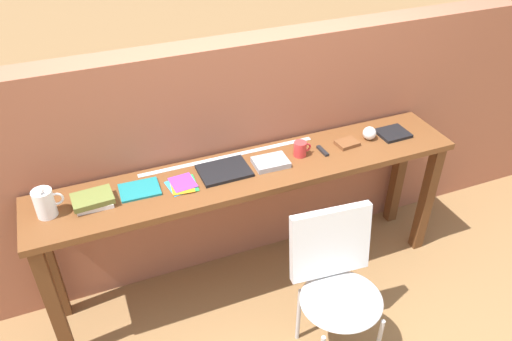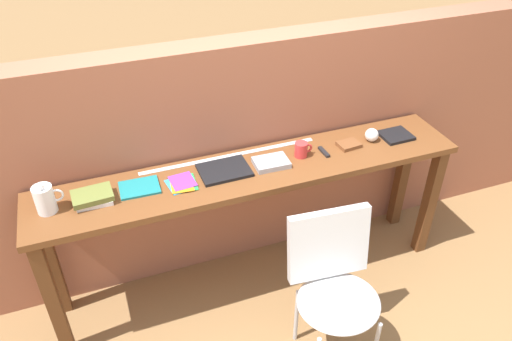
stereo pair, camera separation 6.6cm
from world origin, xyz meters
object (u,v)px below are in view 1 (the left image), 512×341
object	(u,v)px
chair_white_moulded	(337,281)
mug	(301,149)
leather_journal_brown	(347,143)
book_stack_leftmost	(93,200)
book_open_centre	(224,171)
magazine_cycling	(140,190)
multitool_folded	(323,151)
pitcher_white	(45,203)
book_repair_rightmost	(393,133)
sports_ball_small	(369,133)
pamphlet_pile_colourful	(182,185)

from	to	relation	value
chair_white_moulded	mug	xyz separation A→B (m)	(0.10, 0.67, 0.40)
leather_journal_brown	mug	bearing A→B (deg)	173.49
book_stack_leftmost	book_open_centre	world-z (taller)	book_stack_leftmost
magazine_cycling	multitool_folded	distance (m)	1.09
pitcher_white	book_repair_rightmost	world-z (taller)	pitcher_white
sports_ball_small	pitcher_white	bearing A→B (deg)	-179.42
chair_white_moulded	pitcher_white	distance (m)	1.54
leather_journal_brown	book_open_centre	bearing A→B (deg)	173.77
mug	multitool_folded	bearing A→B (deg)	-7.95
book_stack_leftmost	chair_white_moulded	bearing A→B (deg)	-31.14
multitool_folded	leather_journal_brown	world-z (taller)	leather_journal_brown
book_open_centre	mug	xyz separation A→B (m)	(0.47, -0.00, 0.04)
book_open_centre	leather_journal_brown	world-z (taller)	leather_journal_brown
pitcher_white	book_stack_leftmost	size ratio (longest dim) A/B	0.86
pamphlet_pile_colourful	book_repair_rightmost	distance (m)	1.37
pamphlet_pile_colourful	book_repair_rightmost	size ratio (longest dim) A/B	0.96
magazine_cycling	sports_ball_small	size ratio (longest dim) A/B	2.55
pamphlet_pile_colourful	book_open_centre	xyz separation A→B (m)	(0.25, 0.03, 0.00)
mug	leather_journal_brown	xyz separation A→B (m)	(0.32, -0.01, -0.03)
mug	leather_journal_brown	distance (m)	0.32
chair_white_moulded	book_stack_leftmost	world-z (taller)	book_stack_leftmost
book_open_centre	book_repair_rightmost	world-z (taller)	same
multitool_folded	leather_journal_brown	bearing A→B (deg)	4.58
magazine_cycling	mug	distance (m)	0.95
leather_journal_brown	book_repair_rightmost	size ratio (longest dim) A/B	0.70
pitcher_white	leather_journal_brown	distance (m)	1.73
magazine_cycling	book_repair_rightmost	world-z (taller)	book_repair_rightmost
book_stack_leftmost	mug	distance (m)	1.19
pamphlet_pile_colourful	book_repair_rightmost	world-z (taller)	book_repair_rightmost
pitcher_white	pamphlet_pile_colourful	world-z (taller)	pitcher_white
sports_ball_small	book_stack_leftmost	bearing A→B (deg)	-179.41
book_open_centre	mug	bearing A→B (deg)	-1.31
chair_white_moulded	multitool_folded	xyz separation A→B (m)	(0.23, 0.65, 0.36)
pitcher_white	mug	distance (m)	1.41
book_open_centre	mug	distance (m)	0.47
pitcher_white	book_repair_rightmost	xyz separation A→B (m)	(2.06, 0.00, -0.07)
pitcher_white	sports_ball_small	world-z (taller)	pitcher_white
mug	book_repair_rightmost	world-z (taller)	mug
magazine_cycling	sports_ball_small	distance (m)	1.43
chair_white_moulded	multitool_folded	world-z (taller)	multitool_folded
chair_white_moulded	leather_journal_brown	size ratio (longest dim) A/B	6.86
sports_ball_small	book_repair_rightmost	bearing A→B (deg)	-4.93
book_stack_leftmost	book_repair_rightmost	xyz separation A→B (m)	(1.83, 0.00, -0.02)
chair_white_moulded	book_stack_leftmost	xyz separation A→B (m)	(-1.09, 0.66, 0.38)
chair_white_moulded	book_stack_leftmost	bearing A→B (deg)	148.86
mug	book_repair_rightmost	size ratio (longest dim) A/B	0.59
multitool_folded	book_repair_rightmost	world-z (taller)	book_repair_rightmost
pamphlet_pile_colourful	book_open_centre	size ratio (longest dim) A/B	0.64
leather_journal_brown	pitcher_white	bearing A→B (deg)	174.76
magazine_cycling	book_open_centre	xyz separation A→B (m)	(0.48, -0.01, 0.00)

